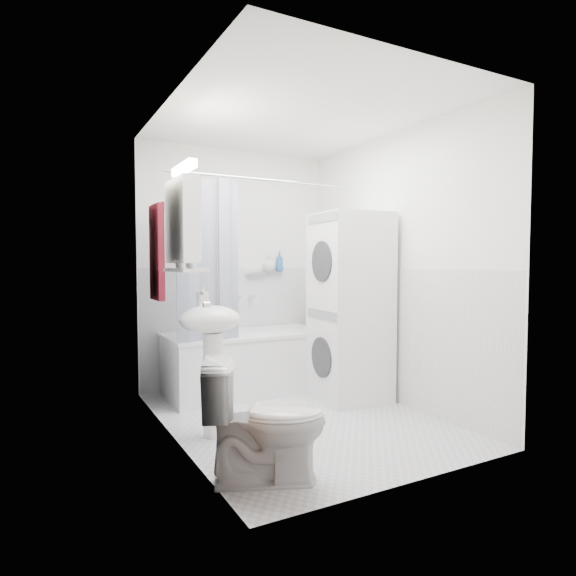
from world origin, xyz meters
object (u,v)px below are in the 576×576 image
bathtub (246,359)px  washer_dryer (350,307)px  toilet (265,421)px  sink (211,340)px

bathtub → washer_dryer: washer_dryer is taller
bathtub → toilet: toilet is taller
toilet → washer_dryer: bearing=-27.7°
bathtub → sink: (-0.70, -0.98, 0.38)m
sink → washer_dryer: washer_dryer is taller
washer_dryer → toilet: size_ratio=2.40×
sink → toilet: bearing=-87.6°
bathtub → washer_dryer: 1.13m
bathtub → toilet: (-0.66, -1.80, 0.02)m
washer_dryer → toilet: bearing=-136.3°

